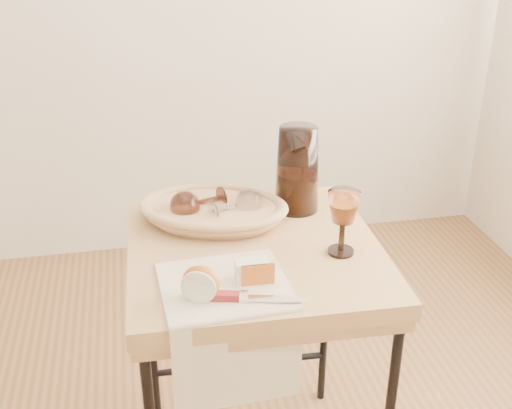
{
  "coord_description": "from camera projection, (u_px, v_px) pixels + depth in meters",
  "views": [
    {
      "loc": [
        0.11,
        -0.95,
        1.54
      ],
      "look_at": [
        0.37,
        0.35,
        0.89
      ],
      "focal_mm": 44.73,
      "sensor_mm": 36.0,
      "label": 1
    }
  ],
  "objects": [
    {
      "name": "side_table",
      "position": [
        255.0,
        370.0,
        1.71
      ],
      "size": [
        0.63,
        0.63,
        0.77
      ],
      "primitive_type": null,
      "rotation": [
        0.0,
        0.0,
        -0.03
      ],
      "color": "brown",
      "rests_on": "floor"
    },
    {
      "name": "tea_towel",
      "position": [
        224.0,
        285.0,
        1.38
      ],
      "size": [
        0.29,
        0.26,
        0.01
      ],
      "primitive_type": "cube",
      "rotation": [
        0.0,
        0.0,
        0.05
      ],
      "color": "beige",
      "rests_on": "side_table"
    },
    {
      "name": "bread_basket",
      "position": [
        214.0,
        212.0,
        1.65
      ],
      "size": [
        0.4,
        0.33,
        0.05
      ],
      "primitive_type": null,
      "rotation": [
        0.0,
        0.0,
        -0.32
      ],
      "color": "#AB7C56",
      "rests_on": "side_table"
    },
    {
      "name": "goblet_lying_a",
      "position": [
        201.0,
        202.0,
        1.64
      ],
      "size": [
        0.14,
        0.11,
        0.08
      ],
      "primitive_type": null,
      "rotation": [
        0.0,
        0.0,
        3.47
      ],
      "color": "brown",
      "rests_on": "bread_basket"
    },
    {
      "name": "goblet_lying_b",
      "position": [
        234.0,
        206.0,
        1.63
      ],
      "size": [
        0.14,
        0.11,
        0.07
      ],
      "primitive_type": null,
      "rotation": [
        0.0,
        0.0,
        0.32
      ],
      "color": "white",
      "rests_on": "bread_basket"
    },
    {
      "name": "pitcher",
      "position": [
        297.0,
        169.0,
        1.68
      ],
      "size": [
        0.24,
        0.28,
        0.27
      ],
      "primitive_type": null,
      "rotation": [
        0.0,
        0.0,
        0.4
      ],
      "color": "black",
      "rests_on": "side_table"
    },
    {
      "name": "wine_goblet",
      "position": [
        343.0,
        223.0,
        1.48
      ],
      "size": [
        0.09,
        0.09,
        0.16
      ],
      "primitive_type": null,
      "rotation": [
        0.0,
        0.0,
        0.21
      ],
      "color": "white",
      "rests_on": "side_table"
    },
    {
      "name": "apple_half",
      "position": [
        201.0,
        282.0,
        1.32
      ],
      "size": [
        0.09,
        0.07,
        0.07
      ],
      "primitive_type": "ellipsoid",
      "rotation": [
        0.0,
        0.0,
        -0.38
      ],
      "color": "#B81500",
      "rests_on": "tea_towel"
    },
    {
      "name": "apple_wedge",
      "position": [
        252.0,
        271.0,
        1.38
      ],
      "size": [
        0.07,
        0.04,
        0.05
      ],
      "primitive_type": "cube",
      "rotation": [
        0.0,
        0.0,
        -0.02
      ],
      "color": "beige",
      "rests_on": "tea_towel"
    },
    {
      "name": "table_knife",
      "position": [
        248.0,
        296.0,
        1.32
      ],
      "size": [
        0.23,
        0.08,
        0.02
      ],
      "primitive_type": null,
      "rotation": [
        0.0,
        0.0,
        -0.26
      ],
      "color": "silver",
      "rests_on": "tea_towel"
    }
  ]
}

